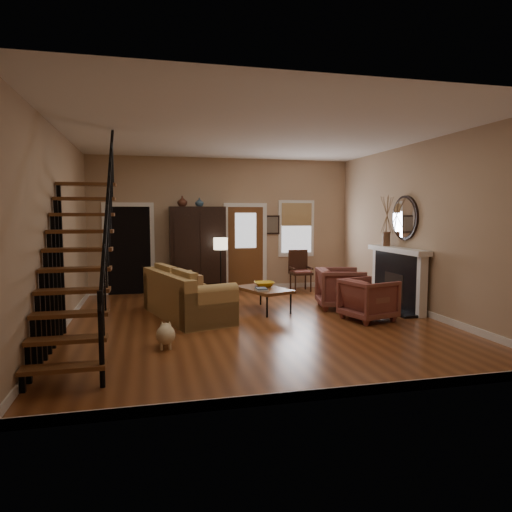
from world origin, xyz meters
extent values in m
plane|color=brown|center=(0.00, 0.00, 0.00)|extent=(7.00, 7.00, 0.00)
plane|color=white|center=(0.00, 0.00, 3.30)|extent=(7.00, 7.00, 0.00)
cube|color=tan|center=(0.00, 3.50, 1.65)|extent=(6.50, 0.04, 3.30)
cube|color=tan|center=(-3.25, 0.00, 1.65)|extent=(0.04, 7.00, 3.30)
cube|color=tan|center=(3.25, 0.00, 1.65)|extent=(0.04, 7.00, 3.30)
cube|color=black|center=(-2.30, 3.65, 1.05)|extent=(1.00, 0.36, 2.10)
cube|color=brown|center=(0.55, 3.48, 1.05)|extent=(0.90, 0.06, 2.10)
cube|color=silver|center=(1.90, 3.47, 1.55)|extent=(0.96, 0.06, 1.46)
cube|color=black|center=(3.13, 0.50, 0.57)|extent=(0.24, 1.60, 1.15)
cube|color=white|center=(3.07, 0.50, 1.20)|extent=(0.30, 1.95, 0.10)
cylinder|color=silver|center=(3.20, 0.50, 1.85)|extent=(0.05, 0.90, 0.90)
imported|color=#4C2619|center=(-1.05, 3.05, 2.22)|extent=(0.24, 0.24, 0.25)
imported|color=#334C60|center=(-0.65, 3.05, 2.21)|extent=(0.20, 0.20, 0.21)
imported|color=gold|center=(0.42, 1.04, 0.51)|extent=(0.41, 0.41, 0.10)
imported|color=maroon|center=(2.04, -0.31, 0.38)|extent=(1.03, 1.01, 0.76)
imported|color=maroon|center=(1.97, 0.79, 0.41)|extent=(1.07, 1.05, 0.83)
camera|label=1|loc=(-1.83, -7.80, 1.93)|focal=32.00mm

